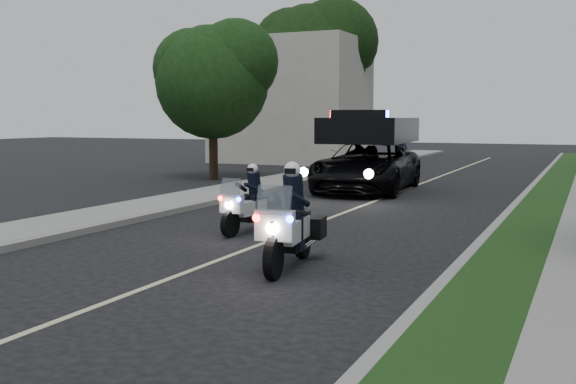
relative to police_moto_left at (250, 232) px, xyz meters
name	(u,v)px	position (x,y,z in m)	size (l,w,h in m)	color
ground	(210,264)	(0.88, -3.20, 0.00)	(120.00, 120.00, 0.00)	black
curb_right	(516,205)	(4.98, 6.80, 0.07)	(0.20, 60.00, 0.15)	gray
grass_verge	(542,206)	(5.68, 6.80, 0.08)	(1.20, 60.00, 0.16)	#193814
curb_left	(258,192)	(-3.22, 6.80, 0.07)	(0.20, 60.00, 0.15)	gray
sidewalk_left	(229,191)	(-4.32, 6.80, 0.08)	(2.00, 60.00, 0.16)	gray
building_far	(291,101)	(-9.12, 22.80, 3.50)	(8.00, 6.00, 7.00)	#A8A396
lane_marking	(377,200)	(0.88, 6.80, 0.00)	(0.12, 50.00, 0.01)	#BFB78C
police_moto_left	(250,232)	(0.00, 0.00, 0.00)	(0.63, 1.81, 1.54)	silver
police_moto_right	(290,267)	(2.28, -2.92, 0.00)	(0.74, 2.13, 1.81)	silver
police_suv	(367,191)	(-0.23, 9.26, 0.00)	(2.86, 6.18, 3.00)	black
bicycle	(401,168)	(-2.00, 20.55, 0.00)	(0.54, 1.56, 0.82)	black
cyclist	(401,168)	(-2.00, 20.55, 0.00)	(0.57, 0.38, 1.59)	black
tree_left_near	(214,179)	(-7.43, 11.04, 0.00)	(4.65, 4.65, 7.75)	#183D14
tree_left_far	(311,161)	(-8.39, 24.05, 0.00)	(6.73, 6.73, 11.22)	black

